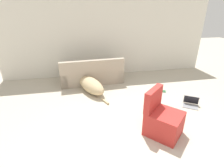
# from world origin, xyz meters

# --- Properties ---
(ground_plane) EXTENTS (20.00, 20.00, 0.00)m
(ground_plane) POSITION_xyz_m (0.00, 0.00, 0.00)
(ground_plane) COLOR #BCB29E
(wall_back) EXTENTS (7.16, 0.06, 2.56)m
(wall_back) POSITION_xyz_m (0.00, 3.79, 1.28)
(wall_back) COLOR silver
(wall_back) RESTS_ON ground_plane
(couch) EXTENTS (2.00, 0.97, 0.82)m
(couch) POSITION_xyz_m (-0.65, 3.14, 0.27)
(couch) COLOR tan
(couch) RESTS_ON ground_plane
(dog) EXTENTS (0.91, 1.66, 0.41)m
(dog) POSITION_xyz_m (-0.76, 2.47, 0.20)
(dog) COLOR tan
(dog) RESTS_ON ground_plane
(cat) EXTENTS (0.32, 0.44, 0.17)m
(cat) POSITION_xyz_m (0.52, 1.12, 0.08)
(cat) COLOR #473323
(cat) RESTS_ON ground_plane
(laptop_open) EXTENTS (0.46, 0.44, 0.24)m
(laptop_open) POSITION_xyz_m (1.67, 1.16, 0.08)
(laptop_open) COLOR gray
(laptop_open) RESTS_ON ground_plane
(book_green) EXTENTS (0.24, 0.19, 0.02)m
(book_green) POSITION_xyz_m (1.30, 2.02, 0.01)
(book_green) COLOR #2D663D
(book_green) RESTS_ON ground_plane
(side_chair) EXTENTS (0.85, 0.85, 0.91)m
(side_chair) POSITION_xyz_m (0.47, 0.33, 0.30)
(side_chair) COLOR #B72D28
(side_chair) RESTS_ON ground_plane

